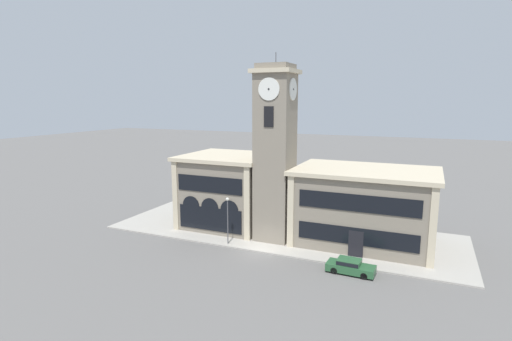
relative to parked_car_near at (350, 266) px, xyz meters
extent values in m
plane|color=#605E5B|center=(-9.88, 1.33, -0.71)|extent=(300.00, 300.00, 0.00)
cube|color=#A39E93|center=(-9.88, 8.56, -0.63)|extent=(42.23, 14.45, 0.15)
cube|color=gray|center=(-9.88, 5.92, 8.75)|extent=(3.91, 3.91, 18.91)
cube|color=beige|center=(-9.88, 5.92, 18.43)|extent=(4.61, 4.61, 0.45)
cube|color=gray|center=(-9.88, 5.92, 18.95)|extent=(3.59, 3.59, 0.60)
cylinder|color=#4C4C51|center=(-9.88, 5.92, 19.85)|extent=(0.10, 0.10, 1.20)
cylinder|color=silver|center=(-9.88, 3.91, 16.51)|extent=(2.39, 0.10, 2.39)
cylinder|color=black|center=(-9.88, 3.84, 16.51)|extent=(0.19, 0.04, 0.19)
cylinder|color=silver|center=(-7.87, 5.92, 16.51)|extent=(0.10, 2.39, 2.39)
cylinder|color=black|center=(-7.80, 5.92, 16.51)|extent=(0.04, 0.19, 0.19)
cube|color=black|center=(-9.88, 3.92, 13.61)|extent=(1.09, 0.10, 2.20)
cube|color=gray|center=(-17.35, 8.88, 3.67)|extent=(10.43, 9.82, 8.75)
cube|color=beige|center=(-17.35, 8.88, 8.27)|extent=(11.13, 10.52, 0.45)
cube|color=beige|center=(-22.21, 3.90, 3.67)|extent=(0.70, 0.16, 8.75)
cube|color=beige|center=(-12.48, 3.90, 3.67)|extent=(0.70, 0.16, 8.75)
cube|color=black|center=(-17.35, 3.92, 5.59)|extent=(8.55, 0.10, 1.92)
cube|color=black|center=(-17.35, 3.92, 1.39)|extent=(8.35, 0.10, 2.80)
cylinder|color=black|center=(-19.95, 3.91, 2.79)|extent=(2.30, 0.06, 2.30)
cylinder|color=black|center=(-17.35, 3.91, 2.79)|extent=(2.30, 0.06, 2.30)
cylinder|color=black|center=(-14.74, 3.91, 2.79)|extent=(2.30, 0.06, 2.30)
cube|color=gray|center=(-0.19, 8.88, 3.34)|extent=(14.86, 9.82, 8.09)
cube|color=beige|center=(-0.19, 8.88, 7.61)|extent=(15.56, 10.52, 0.45)
cube|color=beige|center=(-7.27, 3.90, 3.34)|extent=(0.70, 0.16, 8.09)
cube|color=beige|center=(6.89, 3.90, 3.34)|extent=(0.70, 0.16, 8.09)
cube|color=black|center=(-0.19, 3.92, 5.12)|extent=(12.19, 0.10, 1.78)
cube|color=black|center=(-0.19, 3.91, 0.75)|extent=(1.50, 0.12, 2.91)
cube|color=black|center=(-0.19, 3.92, 1.62)|extent=(12.19, 0.10, 1.81)
cube|color=#285633|center=(0.06, 0.00, -0.18)|extent=(4.53, 1.97, 0.70)
cube|color=#285633|center=(-0.12, 0.00, 0.41)|extent=(2.20, 1.70, 0.47)
cube|color=black|center=(-0.12, 0.00, 0.41)|extent=(2.12, 1.73, 0.35)
cylinder|color=black|center=(1.47, 0.72, -0.39)|extent=(0.65, 0.25, 0.64)
cylinder|color=black|center=(1.41, -0.84, -0.39)|extent=(0.65, 0.25, 0.64)
cylinder|color=black|center=(-1.29, 0.84, -0.39)|extent=(0.65, 0.25, 0.64)
cylinder|color=black|center=(-1.36, -0.73, -0.39)|extent=(0.65, 0.25, 0.64)
cylinder|color=#4C4C51|center=(-13.99, 2.06, 1.92)|extent=(0.12, 0.12, 4.96)
sphere|color=silver|center=(-13.99, 2.06, 4.59)|extent=(0.36, 0.36, 0.36)
camera|label=1|loc=(5.98, -35.88, 15.31)|focal=28.00mm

